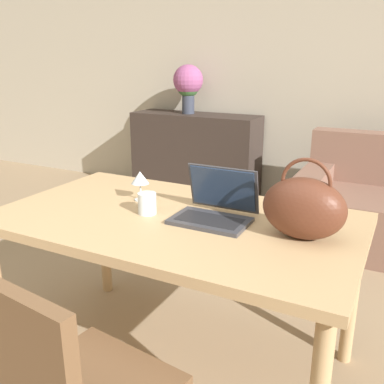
# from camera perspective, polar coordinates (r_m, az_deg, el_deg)

# --- Properties ---
(wall_back) EXTENTS (10.00, 0.06, 2.70)m
(wall_back) POSITION_cam_1_polar(r_m,az_deg,el_deg) (4.14, 14.84, 16.52)
(wall_back) COLOR #BCB29E
(wall_back) RESTS_ON ground_plane
(dining_table) EXTENTS (1.53, 0.88, 0.74)m
(dining_table) POSITION_cam_1_polar(r_m,az_deg,el_deg) (1.85, -2.26, -5.52)
(dining_table) COLOR tan
(dining_table) RESTS_ON ground_plane
(sideboard) EXTENTS (1.28, 0.40, 0.85)m
(sideboard) POSITION_cam_1_polar(r_m,az_deg,el_deg) (4.33, 0.43, 4.76)
(sideboard) COLOR #332823
(sideboard) RESTS_ON ground_plane
(laptop) EXTENTS (0.31, 0.26, 0.21)m
(laptop) POSITION_cam_1_polar(r_m,az_deg,el_deg) (1.78, 3.24, -1.77)
(laptop) COLOR #38383D
(laptop) RESTS_ON dining_table
(drinking_glass) EXTENTS (0.08, 0.08, 0.09)m
(drinking_glass) POSITION_cam_1_polar(r_m,az_deg,el_deg) (1.84, -6.00, -1.52)
(drinking_glass) COLOR silver
(drinking_glass) RESTS_ON dining_table
(wine_glass) EXTENTS (0.08, 0.08, 0.14)m
(wine_glass) POSITION_cam_1_polar(r_m,az_deg,el_deg) (2.00, -6.93, 1.77)
(wine_glass) COLOR silver
(wine_glass) RESTS_ON dining_table
(handbag) EXTENTS (0.31, 0.18, 0.31)m
(handbag) POSITION_cam_1_polar(r_m,az_deg,el_deg) (1.61, 14.70, -2.02)
(handbag) COLOR #592D1E
(handbag) RESTS_ON dining_table
(flower_vase) EXTENTS (0.29, 0.29, 0.47)m
(flower_vase) POSITION_cam_1_polar(r_m,az_deg,el_deg) (4.26, -0.52, 14.27)
(flower_vase) COLOR #333847
(flower_vase) RESTS_ON sideboard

